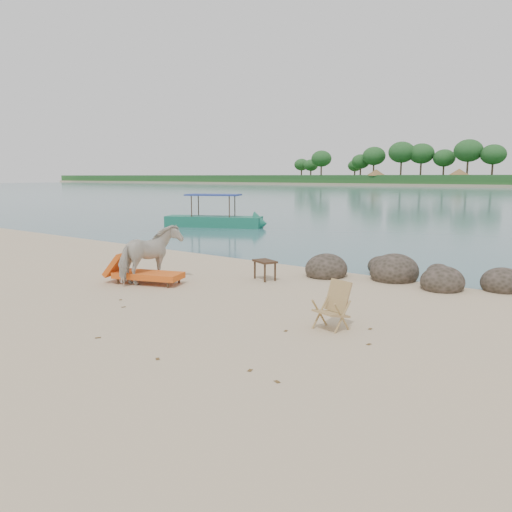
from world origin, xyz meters
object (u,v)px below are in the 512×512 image
(boat_near, at_px, (213,200))
(side_table, at_px, (265,271))
(cow, at_px, (150,255))
(boulders, at_px, (407,276))
(deck_chair, at_px, (331,308))
(lounge_chair, at_px, (148,272))

(boat_near, bearing_deg, side_table, -67.45)
(boat_near, bearing_deg, cow, -78.81)
(boulders, height_order, cow, cow)
(cow, xyz_separation_m, deck_chair, (5.76, -0.72, -0.31))
(lounge_chair, bearing_deg, cow, 95.84)
(side_table, relative_size, lounge_chair, 0.30)
(cow, xyz_separation_m, side_table, (2.20, 2.08, -0.48))
(lounge_chair, bearing_deg, side_table, 26.48)
(cow, relative_size, side_table, 2.69)
(cow, distance_m, boat_near, 15.32)
(boulders, height_order, lounge_chair, boulders)
(side_table, bearing_deg, deck_chair, -15.67)
(lounge_chair, height_order, deck_chair, deck_chair)
(side_table, xyz_separation_m, lounge_chair, (-2.13, -2.22, 0.07))
(side_table, distance_m, lounge_chair, 3.08)
(cow, bearing_deg, side_table, -138.68)
(boulders, xyz_separation_m, side_table, (-3.14, -2.10, 0.07))
(lounge_chair, bearing_deg, boat_near, 106.20)
(deck_chair, bearing_deg, boulders, 110.70)
(cow, distance_m, side_table, 3.06)
(side_table, xyz_separation_m, boat_near, (-11.20, 10.30, 1.23))
(side_table, relative_size, boat_near, 0.11)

